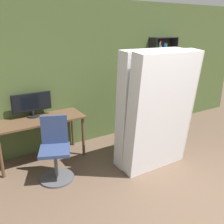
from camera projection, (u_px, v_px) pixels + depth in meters
wall_back at (100, 73)px, 4.90m from camera, size 8.00×0.06×2.70m
desk at (39, 124)px, 4.18m from camera, size 1.49×0.60×0.75m
monitor at (32, 104)px, 4.19m from camera, size 0.66×0.21×0.41m
office_chair at (55, 154)px, 3.75m from camera, size 0.58×0.58×0.96m
bookshelf at (158, 84)px, 5.62m from camera, size 0.62×0.25×2.01m
mattress_near at (161, 113)px, 3.83m from camera, size 1.14×0.45×1.90m
mattress_far at (149, 108)px, 4.06m from camera, size 1.14×0.37×1.90m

